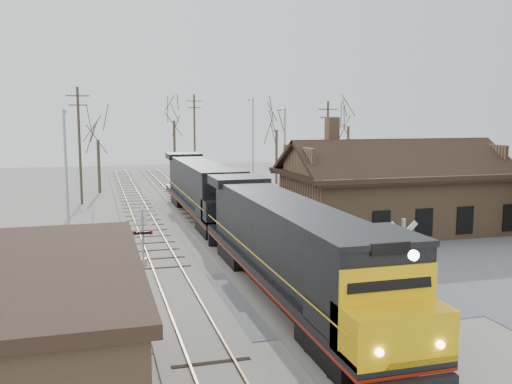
# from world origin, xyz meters

# --- Properties ---
(ground) EXTENTS (140.00, 140.00, 0.00)m
(ground) POSITION_xyz_m (0.00, 0.00, 0.00)
(ground) COLOR #9D988E
(ground) RESTS_ON ground
(road) EXTENTS (60.00, 9.00, 0.03)m
(road) POSITION_xyz_m (0.00, 0.00, 0.01)
(road) COLOR #5A5A5F
(road) RESTS_ON ground
(track_main) EXTENTS (3.40, 90.00, 0.24)m
(track_main) POSITION_xyz_m (0.00, 15.00, 0.07)
(track_main) COLOR #9D988E
(track_main) RESTS_ON ground
(track_siding) EXTENTS (3.40, 90.00, 0.24)m
(track_siding) POSITION_xyz_m (-4.50, 15.00, 0.07)
(track_siding) COLOR #9D988E
(track_siding) RESTS_ON ground
(depot) EXTENTS (15.20, 9.31, 7.90)m
(depot) POSITION_xyz_m (11.99, 12.00, 2.41)
(depot) COLOR #8F6A49
(depot) RESTS_ON ground
(locomotive_lead) EXTENTS (3.05, 20.45, 4.54)m
(locomotive_lead) POSITION_xyz_m (0.00, -0.95, 2.39)
(locomotive_lead) COLOR black
(locomotive_lead) RESTS_ON ground
(locomotive_trailing) EXTENTS (3.05, 20.45, 4.30)m
(locomotive_trailing) POSITION_xyz_m (0.00, 19.78, 2.39)
(locomotive_trailing) COLOR black
(locomotive_trailing) RESTS_ON ground
(crossbuck_near) EXTENTS (1.22, 0.32, 4.29)m
(crossbuck_near) POSITION_xyz_m (2.95, -4.89, 2.00)
(crossbuck_near) COLOR #A5A8AD
(crossbuck_near) RESTS_ON ground
(crossbuck_far) EXTENTS (1.01, 0.27, 3.55)m
(crossbuck_far) POSITION_xyz_m (-5.76, 4.72, 1.70)
(crossbuck_far) COLOR #A5A8AD
(crossbuck_far) RESTS_ON ground
(streetlight_a) EXTENTS (0.25, 2.04, 8.44)m
(streetlight_a) POSITION_xyz_m (-9.85, 18.68, 4.75)
(streetlight_a) COLOR #A5A8AD
(streetlight_a) RESTS_ON ground
(streetlight_b) EXTENTS (0.25, 2.04, 8.62)m
(streetlight_b) POSITION_xyz_m (7.64, 22.77, 4.84)
(streetlight_b) COLOR #A5A8AD
(streetlight_b) RESTS_ON ground
(streetlight_c) EXTENTS (0.25, 2.04, 9.81)m
(streetlight_c) POSITION_xyz_m (8.35, 35.33, 5.45)
(streetlight_c) COLOR #A5A8AD
(streetlight_c) RESTS_ON ground
(utility_pole_a) EXTENTS (2.00, 0.24, 10.51)m
(utility_pole_a) POSITION_xyz_m (-9.16, 30.22, 5.48)
(utility_pole_a) COLOR #382D23
(utility_pole_a) RESTS_ON ground
(utility_pole_b) EXTENTS (2.00, 0.24, 10.49)m
(utility_pole_b) POSITION_xyz_m (3.88, 45.69, 5.47)
(utility_pole_b) COLOR #382D23
(utility_pole_b) RESTS_ON ground
(utility_pole_c) EXTENTS (2.00, 0.24, 9.38)m
(utility_pole_c) POSITION_xyz_m (14.35, 29.26, 4.91)
(utility_pole_c) COLOR #382D23
(utility_pole_c) RESTS_ON ground
(tree_b) EXTENTS (3.67, 3.67, 8.98)m
(tree_b) POSITION_xyz_m (-7.52, 37.65, 6.39)
(tree_b) COLOR #382D23
(tree_b) RESTS_ON ground
(tree_c) EXTENTS (4.89, 4.89, 11.99)m
(tree_c) POSITION_xyz_m (1.57, 46.85, 8.54)
(tree_c) COLOR #382D23
(tree_c) RESTS_ON ground
(tree_d) EXTENTS (4.20, 4.20, 10.29)m
(tree_d) POSITION_xyz_m (12.64, 40.39, 7.32)
(tree_d) COLOR #382D23
(tree_d) RESTS_ON ground
(tree_e) EXTENTS (4.49, 4.49, 10.99)m
(tree_e) POSITION_xyz_m (20.54, 37.80, 7.83)
(tree_e) COLOR #382D23
(tree_e) RESTS_ON ground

